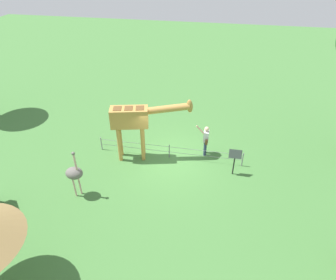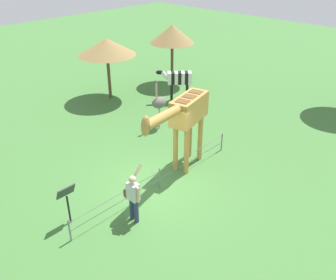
{
  "view_description": "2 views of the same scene",
  "coord_description": "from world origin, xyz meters",
  "px_view_note": "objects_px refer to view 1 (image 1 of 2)",
  "views": [
    {
      "loc": [
        2.12,
        -11.19,
        8.81
      ],
      "look_at": [
        0.03,
        -0.39,
        1.37
      ],
      "focal_mm": 31.28,
      "sensor_mm": 36.0,
      "label": 1
    },
    {
      "loc": [
        7.16,
        7.37,
        7.4
      ],
      "look_at": [
        -0.0,
        0.51,
        1.98
      ],
      "focal_mm": 39.23,
      "sensor_mm": 36.0,
      "label": 2
    }
  ],
  "objects_px": {
    "ostrich": "(74,173)",
    "info_sign": "(235,157)",
    "giraffe": "(136,120)",
    "visitor": "(206,139)"
  },
  "relations": [
    {
      "from": "giraffe",
      "to": "visitor",
      "type": "xyz_separation_m",
      "value": [
        3.17,
        0.85,
        -1.22
      ]
    },
    {
      "from": "info_sign",
      "to": "ostrich",
      "type": "bearing_deg",
      "value": -157.78
    },
    {
      "from": "ostrich",
      "to": "info_sign",
      "type": "distance_m",
      "value": 6.84
    },
    {
      "from": "giraffe",
      "to": "info_sign",
      "type": "height_order",
      "value": "giraffe"
    },
    {
      "from": "visitor",
      "to": "info_sign",
      "type": "height_order",
      "value": "visitor"
    },
    {
      "from": "giraffe",
      "to": "visitor",
      "type": "relative_size",
      "value": 2.21
    },
    {
      "from": "giraffe",
      "to": "info_sign",
      "type": "xyz_separation_m",
      "value": [
        4.57,
        -0.44,
        -1.18
      ]
    },
    {
      "from": "ostrich",
      "to": "info_sign",
      "type": "height_order",
      "value": "ostrich"
    },
    {
      "from": "visitor",
      "to": "ostrich",
      "type": "relative_size",
      "value": 0.76
    },
    {
      "from": "visitor",
      "to": "giraffe",
      "type": "bearing_deg",
      "value": -165.07
    }
  ]
}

